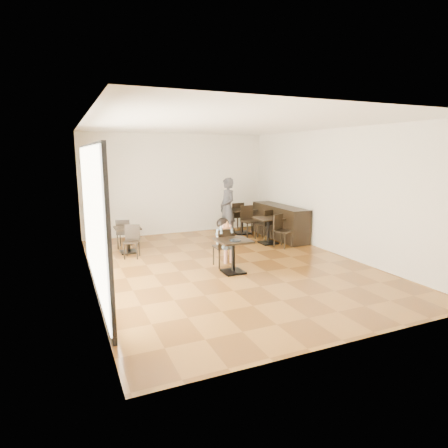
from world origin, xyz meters
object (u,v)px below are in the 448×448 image
chair_back_a (235,217)px  chair_mid_a (263,224)px  child (223,242)px  chair_left_a (124,233)px  cafe_table_back (242,221)px  chair_mid_b (283,231)px  chair_back_b (250,222)px  chair_left_b (132,242)px  child_chair (223,247)px  cafe_table_mid (268,231)px  child_table (233,256)px  cafe_table_left (128,240)px  adult_patron (227,208)px

chair_back_a → chair_mid_a: bearing=97.3°
child → chair_left_a: size_ratio=1.38×
cafe_table_back → chair_mid_a: bearing=-76.0°
chair_mid_b → chair_back_a: size_ratio=0.94×
child → chair_left_a: bearing=124.5°
chair_mid_a → chair_back_b: size_ratio=0.94×
chair_left_b → chair_back_a: size_ratio=0.84×
child_chair → cafe_table_mid: (2.07, 1.48, -0.07)m
chair_back_a → chair_back_b: (0.00, -1.04, 0.00)m
chair_back_b → child_table: bearing=-125.4°
cafe_table_mid → cafe_table_left: cafe_table_mid is taller
child → chair_mid_a: 3.01m
cafe_table_mid → chair_left_b: bearing=179.1°
adult_patron → chair_left_b: adult_patron is taller
cafe_table_left → chair_left_a: size_ratio=0.83×
child → chair_left_a: child is taller
child_table → cafe_table_back: bearing=61.0°
child → adult_patron: 3.05m
chair_mid_b → chair_back_a: bearing=73.1°
chair_mid_b → chair_left_a: (-4.04, 1.71, -0.05)m
child_chair → child: (0.00, 0.00, 0.12)m
cafe_table_left → chair_mid_a: chair_mid_a is taller
chair_mid_b → chair_back_a: chair_back_a is taller
cafe_table_back → chair_left_a: chair_left_a is taller
chair_left_a → child: bearing=144.9°
cafe_table_mid → cafe_table_back: (-0.09, 1.53, 0.02)m
cafe_table_mid → chair_back_b: bearing=95.3°
adult_patron → cafe_table_mid: (0.74, -1.23, -0.54)m
chair_back_b → child: bearing=-130.8°
child_chair → adult_patron: bearing=-116.0°
child_table → chair_mid_b: bearing=33.8°
child → chair_back_a: bearing=60.6°
chair_back_a → chair_mid_b: bearing=93.3°
cafe_table_back → chair_left_a: size_ratio=0.99×
cafe_table_back → chair_mid_a: 1.02m
chair_back_a → child: bearing=58.4°
chair_back_b → cafe_table_mid: bearing=-86.9°
cafe_table_mid → chair_left_b: (-3.89, 0.06, 0.03)m
chair_left_a → chair_back_a: 3.89m
cafe_table_left → chair_left_a: bearing=90.0°
adult_patron → chair_mid_b: adult_patron is taller
child → chair_mid_a: (2.22, 2.03, -0.11)m
adult_patron → chair_left_a: (-3.14, -0.07, -0.52)m
cafe_table_back → chair_back_a: bearing=90.0°
cafe_table_mid → chair_mid_b: 0.58m
cafe_table_back → cafe_table_mid: bearing=-86.6°
child_table → chair_left_b: (-1.82, 2.10, 0.04)m
cafe_table_back → chair_mid_a: chair_mid_a is taller
adult_patron → chair_back_b: size_ratio=1.90×
chair_left_a → chair_mid_b: bearing=177.4°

